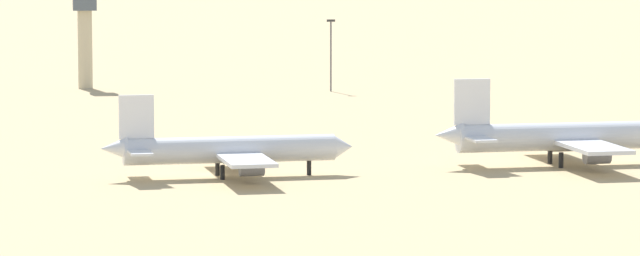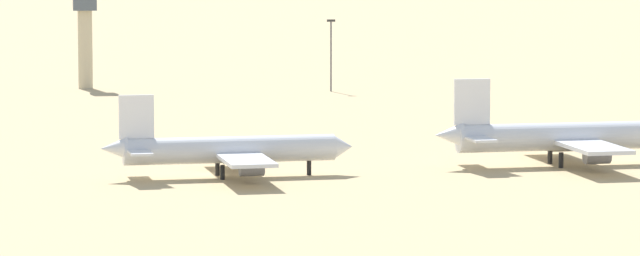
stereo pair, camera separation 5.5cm
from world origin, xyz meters
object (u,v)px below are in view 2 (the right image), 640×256
Objects in this scene: parked_jet_white_4 at (563,137)px; control_tower at (85,28)px; light_pole_west at (331,50)px; parked_jet_white_3 at (227,150)px.

control_tower reaches higher than parked_jet_white_4.
parked_jet_white_4 is 2.57× the size of light_pole_west.
parked_jet_white_4 is at bearing 3.06° from parked_jet_white_3.
control_tower is at bearing 92.36° from parked_jet_white_3.
parked_jet_white_3 is at bearing -176.77° from parked_jet_white_4.
control_tower is at bearing 163.54° from light_pole_west.
parked_jet_white_4 is 134.55m from light_pole_west.
light_pole_west is at bearing 92.82° from parked_jet_white_4.
parked_jet_white_3 is at bearing -84.43° from control_tower.
parked_jet_white_3 is 144.56m from light_pole_west.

